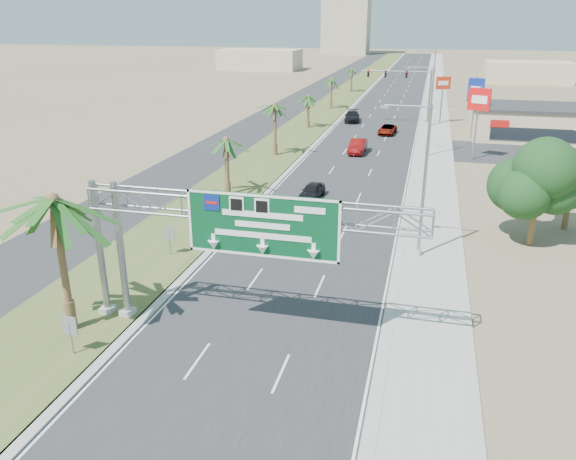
{
  "coord_description": "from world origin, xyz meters",
  "views": [
    {
      "loc": [
        7.46,
        -13.45,
        14.84
      ],
      "look_at": [
        0.59,
        13.91,
        4.2
      ],
      "focal_mm": 35.0,
      "sensor_mm": 36.0,
      "label": 1
    }
  ],
  "objects_px": {
    "car_left_lane": "(312,191)",
    "car_right_lane": "(387,130)",
    "store_building": "(544,124)",
    "pole_sign_blue": "(476,93)",
    "pole_sign_red_near": "(479,103)",
    "sign_gantry": "(233,219)",
    "car_mid_lane": "(358,146)",
    "pole_sign_red_far": "(443,86)",
    "palm_near": "(53,200)",
    "signal_mast": "(416,92)",
    "car_far": "(352,117)"
  },
  "relations": [
    {
      "from": "palm_near",
      "to": "pole_sign_red_far",
      "type": "bearing_deg",
      "value": 74.75
    },
    {
      "from": "store_building",
      "to": "pole_sign_red_near",
      "type": "height_order",
      "value": "pole_sign_red_near"
    },
    {
      "from": "pole_sign_red_near",
      "to": "car_left_lane",
      "type": "bearing_deg",
      "value": -127.94
    },
    {
      "from": "signal_mast",
      "to": "pole_sign_blue",
      "type": "xyz_separation_m",
      "value": [
        7.74,
        -8.5,
        1.1
      ]
    },
    {
      "from": "palm_near",
      "to": "car_left_lane",
      "type": "distance_m",
      "value": 26.7
    },
    {
      "from": "sign_gantry",
      "to": "signal_mast",
      "type": "bearing_deg",
      "value": 84.26
    },
    {
      "from": "car_left_lane",
      "to": "pole_sign_red_near",
      "type": "distance_m",
      "value": 24.27
    },
    {
      "from": "signal_mast",
      "to": "car_right_lane",
      "type": "xyz_separation_m",
      "value": [
        -3.17,
        -7.86,
        -4.22
      ]
    },
    {
      "from": "store_building",
      "to": "pole_sign_blue",
      "type": "height_order",
      "value": "pole_sign_blue"
    },
    {
      "from": "pole_sign_red_near",
      "to": "pole_sign_blue",
      "type": "xyz_separation_m",
      "value": [
        0.39,
        11.91,
        -0.31
      ]
    },
    {
      "from": "car_mid_lane",
      "to": "pole_sign_blue",
      "type": "bearing_deg",
      "value": 41.88
    },
    {
      "from": "car_far",
      "to": "pole_sign_red_near",
      "type": "distance_m",
      "value": 27.65
    },
    {
      "from": "car_far",
      "to": "pole_sign_red_near",
      "type": "xyz_separation_m",
      "value": [
        16.62,
        -21.41,
        5.47
      ]
    },
    {
      "from": "car_right_lane",
      "to": "pole_sign_blue",
      "type": "height_order",
      "value": "pole_sign_blue"
    },
    {
      "from": "store_building",
      "to": "pole_sign_blue",
      "type": "xyz_separation_m",
      "value": [
        -9.09,
        -2.53,
        3.95
      ]
    },
    {
      "from": "palm_near",
      "to": "signal_mast",
      "type": "height_order",
      "value": "palm_near"
    },
    {
      "from": "sign_gantry",
      "to": "car_far",
      "type": "distance_m",
      "value": 63.33
    },
    {
      "from": "pole_sign_blue",
      "to": "pole_sign_red_far",
      "type": "height_order",
      "value": "pole_sign_blue"
    },
    {
      "from": "pole_sign_red_near",
      "to": "pole_sign_blue",
      "type": "bearing_deg",
      "value": 88.13
    },
    {
      "from": "sign_gantry",
      "to": "signal_mast",
      "type": "xyz_separation_m",
      "value": [
        6.23,
        62.05,
        -1.21
      ]
    },
    {
      "from": "car_left_lane",
      "to": "car_mid_lane",
      "type": "height_order",
      "value": "car_mid_lane"
    },
    {
      "from": "signal_mast",
      "to": "car_far",
      "type": "bearing_deg",
      "value": 173.87
    },
    {
      "from": "car_left_lane",
      "to": "store_building",
      "type": "bearing_deg",
      "value": 60.08
    },
    {
      "from": "pole_sign_red_near",
      "to": "pole_sign_blue",
      "type": "distance_m",
      "value": 11.92
    },
    {
      "from": "palm_near",
      "to": "pole_sign_red_far",
      "type": "xyz_separation_m",
      "value": [
        18.2,
        66.76,
        -1.43
      ]
    },
    {
      "from": "signal_mast",
      "to": "car_mid_lane",
      "type": "relative_size",
      "value": 2.09
    },
    {
      "from": "palm_near",
      "to": "car_far",
      "type": "distance_m",
      "value": 65.46
    },
    {
      "from": "car_mid_lane",
      "to": "pole_sign_red_far",
      "type": "distance_m",
      "value": 25.37
    },
    {
      "from": "signal_mast",
      "to": "car_left_lane",
      "type": "height_order",
      "value": "signal_mast"
    },
    {
      "from": "store_building",
      "to": "car_right_lane",
      "type": "relative_size",
      "value": 3.94
    },
    {
      "from": "pole_sign_blue",
      "to": "pole_sign_red_far",
      "type": "distance_m",
      "value": 11.95
    },
    {
      "from": "car_far",
      "to": "pole_sign_blue",
      "type": "distance_m",
      "value": 20.15
    },
    {
      "from": "sign_gantry",
      "to": "car_left_lane",
      "type": "height_order",
      "value": "sign_gantry"
    },
    {
      "from": "pole_sign_blue",
      "to": "sign_gantry",
      "type": "bearing_deg",
      "value": -104.62
    },
    {
      "from": "car_far",
      "to": "pole_sign_red_far",
      "type": "height_order",
      "value": "pole_sign_red_far"
    },
    {
      "from": "car_right_lane",
      "to": "pole_sign_red_far",
      "type": "height_order",
      "value": "pole_sign_red_far"
    },
    {
      "from": "palm_near",
      "to": "car_mid_lane",
      "type": "relative_size",
      "value": 1.7
    },
    {
      "from": "signal_mast",
      "to": "car_far",
      "type": "height_order",
      "value": "signal_mast"
    },
    {
      "from": "store_building",
      "to": "pole_sign_blue",
      "type": "distance_m",
      "value": 10.23
    },
    {
      "from": "sign_gantry",
      "to": "car_mid_lane",
      "type": "height_order",
      "value": "sign_gantry"
    },
    {
      "from": "pole_sign_red_far",
      "to": "car_left_lane",
      "type": "bearing_deg",
      "value": -104.74
    },
    {
      "from": "sign_gantry",
      "to": "store_building",
      "type": "xyz_separation_m",
      "value": [
        23.06,
        56.07,
        -4.06
      ]
    },
    {
      "from": "car_left_lane",
      "to": "pole_sign_red_far",
      "type": "relative_size",
      "value": 0.56
    },
    {
      "from": "palm_near",
      "to": "car_far",
      "type": "relative_size",
      "value": 1.53
    },
    {
      "from": "car_left_lane",
      "to": "sign_gantry",
      "type": "bearing_deg",
      "value": -81.61
    },
    {
      "from": "car_mid_lane",
      "to": "palm_near",
      "type": "bearing_deg",
      "value": -100.86
    },
    {
      "from": "car_left_lane",
      "to": "car_right_lane",
      "type": "bearing_deg",
      "value": 88.75
    },
    {
      "from": "car_right_lane",
      "to": "pole_sign_red_far",
      "type": "xyz_separation_m",
      "value": [
        7.0,
        10.64,
        4.86
      ]
    },
    {
      "from": "car_left_lane",
      "to": "pole_sign_blue",
      "type": "distance_m",
      "value": 34.39
    },
    {
      "from": "car_mid_lane",
      "to": "car_left_lane",
      "type": "bearing_deg",
      "value": -94.26
    }
  ]
}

